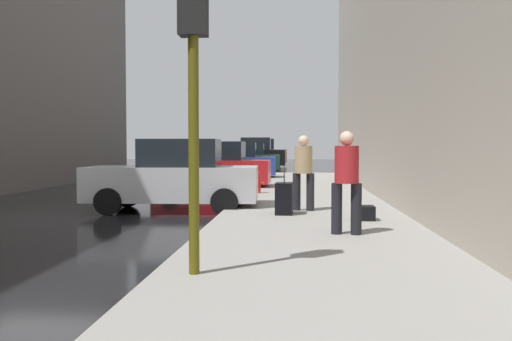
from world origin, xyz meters
TOP-DOWN VIEW (x-y plane):
  - ground_plane at (0.00, 0.00)m, footprint 120.00×120.00m
  - sidewalk at (6.00, 0.00)m, footprint 4.00×40.00m
  - parked_silver_sedan at (2.65, 2.00)m, footprint 4.27×2.19m
  - parked_red_hatchback at (2.65, 8.78)m, footprint 4.22×2.10m
  - parked_blue_sedan at (2.65, 15.12)m, footprint 4.26×2.18m
  - parked_dark_green_sedan at (2.65, 22.10)m, footprint 4.25×2.15m
  - parked_black_suv at (2.65, 28.80)m, footprint 4.61×2.07m
  - parked_bronze_suv at (2.65, 35.49)m, footprint 4.65×2.16m
  - fire_hydrant at (4.45, 5.80)m, footprint 0.42×0.22m
  - traffic_light at (4.50, -5.57)m, footprint 0.32×0.32m
  - pedestrian_in_tan_coat at (5.83, 0.99)m, footprint 0.53×0.49m
  - pedestrian_in_red_jacket at (6.50, -2.50)m, footprint 0.52×0.45m
  - rolling_suitcase at (5.41, 0.25)m, footprint 0.39×0.58m
  - duffel_bag at (7.05, -0.61)m, footprint 0.32×0.44m

SIDE VIEW (x-z plane):
  - ground_plane at x=0.00m, z-range 0.00..0.00m
  - sidewalk at x=6.00m, z-range 0.00..0.15m
  - duffel_bag at x=7.05m, z-range 0.15..0.43m
  - rolling_suitcase at x=5.41m, z-range -0.03..1.01m
  - fire_hydrant at x=4.45m, z-range 0.15..0.85m
  - parked_silver_sedan at x=2.65m, z-range -0.05..1.74m
  - parked_red_hatchback at x=2.65m, z-range -0.05..1.74m
  - parked_blue_sedan at x=2.65m, z-range -0.05..1.74m
  - parked_dark_green_sedan at x=2.65m, z-range -0.05..1.74m
  - parked_black_suv at x=2.65m, z-range -0.09..2.16m
  - parked_bronze_suv at x=2.65m, z-range -0.09..2.16m
  - pedestrian_in_tan_coat at x=5.83m, z-range 0.25..1.96m
  - pedestrian_in_red_jacket at x=6.50m, z-range 0.25..1.96m
  - traffic_light at x=4.50m, z-range 0.96..4.56m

